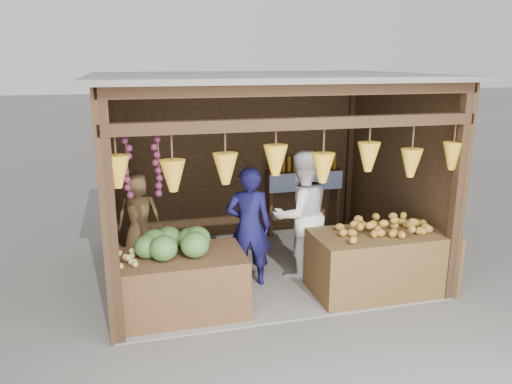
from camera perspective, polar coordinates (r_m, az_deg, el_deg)
The scene contains 12 objects.
ground at distance 7.07m, azimuth 0.80°, elevation -8.74°, with size 80.00×80.00×0.00m, color #514F49.
stall_structure at distance 6.53m, azimuth 0.67°, elevation 4.60°, with size 4.30×3.30×2.66m.
back_shelf at distance 8.26m, azimuth 5.43°, elevation 1.09°, with size 1.25×0.32×1.32m.
counter_left at distance 5.83m, azimuth -8.66°, elevation -10.43°, with size 1.46×0.85×0.71m, color #442816.
counter_right at distance 6.46m, azimuth 14.11°, elevation -7.78°, with size 1.74×0.85×0.78m, color #52381B.
stool at distance 6.90m, azimuth -12.91°, elevation -8.34°, with size 0.33×0.33×0.31m, color black.
man_standing at distance 6.31m, azimuth -0.82°, elevation -4.04°, with size 0.57×0.38×1.57m, color #131245.
woman_standing at distance 6.60m, azimuth 5.14°, elevation -2.59°, with size 0.83×0.65×1.71m, color white.
vendor_seated at distance 6.66m, azimuth -13.26°, elevation -2.64°, with size 0.55×0.36×1.13m, color brown.
melon_pile at distance 5.69m, azimuth -9.15°, elevation -5.50°, with size 1.00×0.50×0.32m, color #215216, non-canonical shape.
tanfruit_pile at distance 5.57m, azimuth -14.76°, elevation -7.31°, with size 0.34×0.40×0.13m, color #A28A4B, non-canonical shape.
mango_pile at distance 6.31m, azimuth 14.96°, elevation -3.58°, with size 1.40×0.64×0.22m, color #C15319, non-canonical shape.
Camera 1 is at (-1.76, -6.24, 2.82)m, focal length 35.00 mm.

